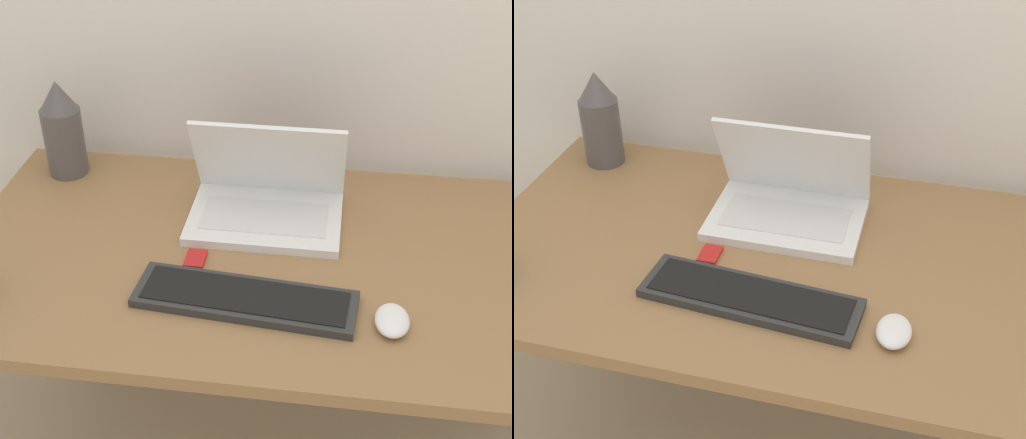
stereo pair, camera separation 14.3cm
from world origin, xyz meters
TOP-DOWN VIEW (x-y plane):
  - desk at (0.00, 0.37)m, footprint 1.36×0.75m
  - laptop at (-0.03, 0.51)m, footprint 0.34×0.24m
  - keyboard at (-0.04, 0.21)m, footprint 0.44×0.16m
  - mouse at (0.24, 0.18)m, footprint 0.06×0.09m
  - vase at (-0.55, 0.64)m, footprint 0.10×0.10m
  - mp3_player at (-0.16, 0.33)m, footprint 0.04×0.06m

SIDE VIEW (x-z plane):
  - desk at x=0.00m, z-range 0.29..1.04m
  - mp3_player at x=-0.16m, z-range 0.75..0.76m
  - keyboard at x=-0.04m, z-range 0.75..0.77m
  - mouse at x=0.24m, z-range 0.75..0.78m
  - laptop at x=-0.03m, z-range 0.69..0.92m
  - vase at x=-0.55m, z-range 0.75..0.99m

